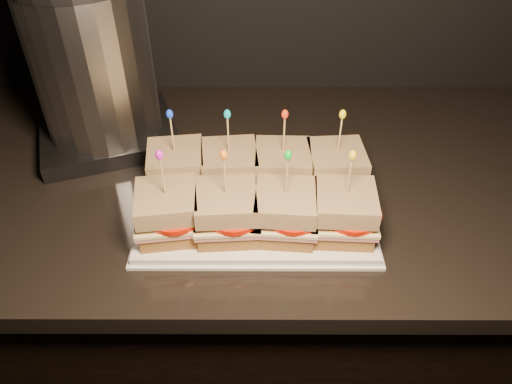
{
  "coord_description": "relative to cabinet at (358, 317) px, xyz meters",
  "views": [
    {
      "loc": [
        -0.88,
        0.87,
        1.55
      ],
      "look_at": [
        -0.88,
        1.53,
        0.99
      ],
      "focal_mm": 35.0,
      "sensor_mm": 36.0,
      "label": 1
    }
  ],
  "objects": [
    {
      "name": "sandwich_2_cheese",
      "position": [
        -0.22,
        -0.07,
        0.54
      ],
      "size": [
        0.11,
        0.11,
        0.01
      ],
      "primitive_type": "cube",
      "rotation": [
        0.0,
        0.0,
        -0.03
      ],
      "color": "#F5E49D",
      "rests_on": "sandwich_2_ham"
    },
    {
      "name": "sandwich_6_pick",
      "position": [
        -0.22,
        -0.19,
        0.62
      ],
      "size": [
        0.0,
        0.0,
        0.09
      ],
      "primitive_type": "cylinder",
      "color": "tan",
      "rests_on": "sandwich_6_bread_top"
    },
    {
      "name": "sandwich_0_cheese",
      "position": [
        -0.41,
        -0.07,
        0.54
      ],
      "size": [
        0.12,
        0.12,
        0.01
      ],
      "primitive_type": "cube",
      "rotation": [
        0.0,
        0.0,
        0.12
      ],
      "color": "#F5E49D",
      "rests_on": "sandwich_0_ham"
    },
    {
      "name": "sandwich_4_frill",
      "position": [
        -0.41,
        -0.19,
        0.66
      ],
      "size": [
        0.01,
        0.01,
        0.02
      ],
      "primitive_type": "ellipsoid",
      "color": "#D216CD",
      "rests_on": "sandwich_4_pick"
    },
    {
      "name": "sandwich_1_tomato",
      "position": [
        -0.3,
        -0.08,
        0.55
      ],
      "size": [
        0.1,
        0.1,
        0.01
      ],
      "primitive_type": "cylinder",
      "color": "red",
      "rests_on": "sandwich_1_cheese"
    },
    {
      "name": "sandwich_6_ham",
      "position": [
        -0.22,
        -0.19,
        0.54
      ],
      "size": [
        0.11,
        0.11,
        0.01
      ],
      "primitive_type": "cube",
      "rotation": [
        0.0,
        0.0,
        -0.08
      ],
      "color": "#B7585A",
      "rests_on": "sandwich_6_bread_bot"
    },
    {
      "name": "sandwich_2_pick",
      "position": [
        -0.22,
        -0.07,
        0.62
      ],
      "size": [
        0.0,
        0.0,
        0.09
      ],
      "primitive_type": "cylinder",
      "color": "tan",
      "rests_on": "sandwich_2_bread_top"
    },
    {
      "name": "sandwich_5_bread_top",
      "position": [
        -0.32,
        -0.19,
        0.57
      ],
      "size": [
        0.1,
        0.1,
        0.03
      ],
      "primitive_type": "cube",
      "rotation": [
        0.0,
        0.0,
        0.06
      ],
      "color": "#562910",
      "rests_on": "sandwich_5_tomato"
    },
    {
      "name": "sandwich_7_bread_top",
      "position": [
        -0.12,
        -0.19,
        0.57
      ],
      "size": [
        0.1,
        0.1,
        0.03
      ],
      "primitive_type": "cube",
      "rotation": [
        0.0,
        0.0,
        -0.05
      ],
      "color": "#562910",
      "rests_on": "sandwich_7_tomato"
    },
    {
      "name": "sandwich_5_frill",
      "position": [
        -0.32,
        -0.19,
        0.66
      ],
      "size": [
        0.01,
        0.01,
        0.02
      ],
      "primitive_type": "ellipsoid",
      "color": "orange",
      "rests_on": "sandwich_5_pick"
    },
    {
      "name": "sandwich_2_bread_bot",
      "position": [
        -0.22,
        -0.07,
        0.52
      ],
      "size": [
        0.1,
        0.1,
        0.03
      ],
      "primitive_type": "cube",
      "rotation": [
        0.0,
        0.0,
        -0.03
      ],
      "color": "brown",
      "rests_on": "platter"
    },
    {
      "name": "sandwich_5_ham",
      "position": [
        -0.32,
        -0.19,
        0.54
      ],
      "size": [
        0.11,
        0.11,
        0.01
      ],
      "primitive_type": "cube",
      "rotation": [
        0.0,
        0.0,
        0.06
      ],
      "color": "#B7585A",
      "rests_on": "sandwich_5_bread_bot"
    },
    {
      "name": "sandwich_1_bread_top",
      "position": [
        -0.32,
        -0.07,
        0.57
      ],
      "size": [
        0.11,
        0.11,
        0.03
      ],
      "primitive_type": "cube",
      "rotation": [
        0.0,
        0.0,
        0.1
      ],
      "color": "#562910",
      "rests_on": "sandwich_1_tomato"
    },
    {
      "name": "sandwich_1_ham",
      "position": [
        -0.32,
        -0.07,
        0.54
      ],
      "size": [
        0.11,
        0.11,
        0.01
      ],
      "primitive_type": "cube",
      "rotation": [
        0.0,
        0.0,
        0.1
      ],
      "color": "#B7585A",
      "rests_on": "sandwich_1_bread_bot"
    },
    {
      "name": "sandwich_7_tomato",
      "position": [
        -0.11,
        -0.19,
        0.55
      ],
      "size": [
        0.1,
        0.1,
        0.01
      ],
      "primitive_type": "cylinder",
      "color": "red",
      "rests_on": "sandwich_7_cheese"
    },
    {
      "name": "sandwich_1_bread_bot",
      "position": [
        -0.32,
        -0.07,
        0.52
      ],
      "size": [
        0.1,
        0.1,
        0.03
      ],
      "primitive_type": "cube",
      "rotation": [
        0.0,
        0.0,
        0.1
      ],
      "color": "brown",
      "rests_on": "platter"
    },
    {
      "name": "sandwich_3_ham",
      "position": [
        -0.12,
        -0.07,
        0.54
      ],
      "size": [
        0.11,
        0.11,
        0.01
      ],
      "primitive_type": "cube",
      "rotation": [
        0.0,
        0.0,
        0.07
      ],
      "color": "#B7585A",
      "rests_on": "sandwich_3_bread_bot"
    },
    {
      "name": "sandwich_5_tomato",
      "position": [
        -0.3,
        -0.19,
        0.55
      ],
      "size": [
        0.1,
        0.1,
        0.01
      ],
      "primitive_type": "cylinder",
      "color": "red",
      "rests_on": "sandwich_5_cheese"
    },
    {
      "name": "sandwich_3_tomato",
      "position": [
        -0.11,
        -0.08,
        0.55
      ],
      "size": [
        0.1,
        0.1,
        0.01
      ],
      "primitive_type": "cylinder",
      "color": "red",
      "rests_on": "sandwich_3_cheese"
    },
    {
      "name": "sandwich_1_cheese",
      "position": [
        -0.32,
        -0.07,
        0.54
      ],
      "size": [
        0.12,
        0.11,
        0.01
      ],
      "primitive_type": "cube",
      "rotation": [
        0.0,
        0.0,
        0.1
      ],
      "color": "#F5E49D",
      "rests_on": "sandwich_1_ham"
    },
    {
      "name": "sandwich_1_pick",
      "position": [
        -0.32,
        -0.07,
        0.62
      ],
      "size": [
        0.0,
        0.0,
        0.09
      ],
      "primitive_type": "cylinder",
      "color": "tan",
      "rests_on": "sandwich_1_bread_top"
    },
    {
      "name": "appliance",
      "position": [
        -0.58,
        0.11,
        0.67
      ],
      "size": [
        0.27,
        0.23,
        0.35
      ],
      "primitive_type": null,
      "color": "silver",
      "rests_on": "granite_slab"
    },
    {
      "name": "sandwich_0_bread_bot",
      "position": [
        -0.41,
        -0.07,
        0.52
      ],
      "size": [
        0.11,
        0.11,
        0.03
      ],
      "primitive_type": "cube",
      "rotation": [
        0.0,
        0.0,
        0.12
      ],
      "color": "brown",
      "rests_on": "platter"
    },
    {
      "name": "cabinet",
      "position": [
        0.0,
        0.0,
        0.0
      ],
      "size": [
        2.69,
        0.67,
        0.9
      ],
      "primitive_type": "cube",
      "color": "black",
      "rests_on": "ground"
    },
    {
      "name": "sandwich_4_ham",
      "position": [
        -0.41,
        -0.19,
        0.54
      ],
      "size": [
        0.12,
        0.11,
        0.01
      ],
      "primitive_type": "cube",
      "rotation": [
        0.0,
        0.0,
        0.14
      ],
      "color": "#B7585A",
      "rests_on": "sandwich_4_bread_bot"
    },
    {
      "name": "sandwich_7_pick",
      "position": [
        -0.12,
        -0.19,
        0.62
      ],
      "size": [
        0.0,
        0.0,
        0.09
      ],
      "primitive_type": "cylinder",
      "color": "tan",
      "rests_on": "sandwich_7_bread_top"
    },
    {
      "name": "sandwich_3_bread_top",
      "position": [
        -0.12,
        -0.07,
        0.57
      ],
      "size": [
        0.1,
        0.1,
        0.03
      ],
      "primitive_type": "cube",
      "rotation": [
        0.0,
        0.0,
        0.07
      ],
      "color": "#562910",
      "rests_on": "sandwich_3_tomato"
    },
    {
      "name": "sandwich_7_frill",
      "position": [
        -0.12,
        -0.19,
        0.66
      ],
      "size": [
        0.01,
        0.01,
        0.02
      ],
      "primitive_type": "ellipsoid",
      "color": "yellow",
      "rests_on": "sandwich_7_pick"
    },
    {
      "name": "platter_rim",
      "position": [
        -0.27,
        -0.13,
        0.49
      ],
      "size": [
        0.41,
        0.26,
        0.01
      ],
      "primitive_type": "cube",
      "color": "silver",
      "rests_on": "granite_slab"
    },
    {
      "name": "sandwich_6_cheese",
      "position": [
        -0.22,
        -0.19,
        0.54
      ],
      "size": [
        0.11,
        0.11,
        0.01
      ],
      "primitive_type": "cube",
      "rotation": [
        0.0,
        0.0,
        -0.08
      ],
      "color": "#F5E49D",
      "rests_on": "sandwich_6_ham"
    },
    {
      "name": "sandwich_2_tomato",
      "position": [
        -0.21,
        -0.08,
        0.55
      ],
      "size": [
        0.1,
        0.1,
        0.01
      ],
      "primitive_type": "cylinder",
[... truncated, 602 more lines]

